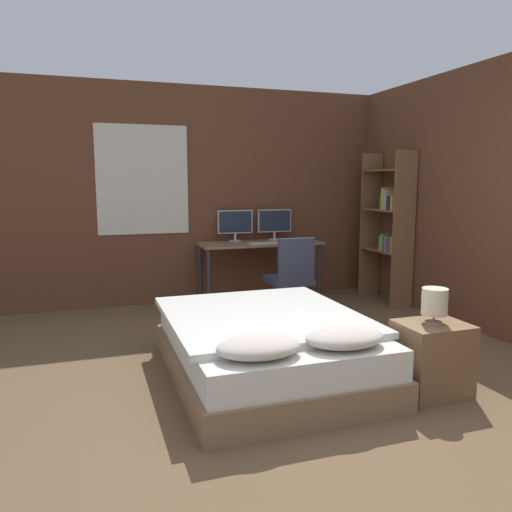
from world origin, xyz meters
name	(u,v)px	position (x,y,z in m)	size (l,w,h in m)	color
ground_plane	(401,434)	(0.00, 0.00, 0.00)	(20.00, 20.00, 0.00)	brown
wall_back	(229,195)	(-0.02, 3.83, 1.35)	(12.00, 0.08, 2.70)	brown
wall_side_right	(492,200)	(2.02, 1.50, 1.35)	(0.06, 12.00, 2.70)	brown
bed	(267,346)	(-0.47, 1.12, 0.25)	(1.48, 1.91, 0.57)	#846647
nightstand	(431,359)	(0.55, 0.44, 0.26)	(0.48, 0.40, 0.53)	brown
bedside_lamp	(435,302)	(0.55, 0.44, 0.68)	(0.18, 0.18, 0.26)	gray
desk	(260,250)	(0.29, 3.47, 0.67)	(1.54, 0.58, 0.77)	#846042
monitor_left	(235,223)	(0.02, 3.66, 1.00)	(0.46, 0.16, 0.40)	#B7B7BC
monitor_right	(275,222)	(0.56, 3.66, 1.00)	(0.46, 0.16, 0.40)	#B7B7BC
keyboard	(265,243)	(0.29, 3.29, 0.78)	(0.38, 0.13, 0.02)	#B7B7BC
computer_mouse	(286,242)	(0.57, 3.29, 0.79)	(0.07, 0.05, 0.04)	#B7B7BC
office_chair	(291,285)	(0.39, 2.70, 0.37)	(0.52, 0.52, 0.92)	black
bookshelf	(390,222)	(1.82, 2.93, 1.03)	(0.30, 0.76, 1.89)	brown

